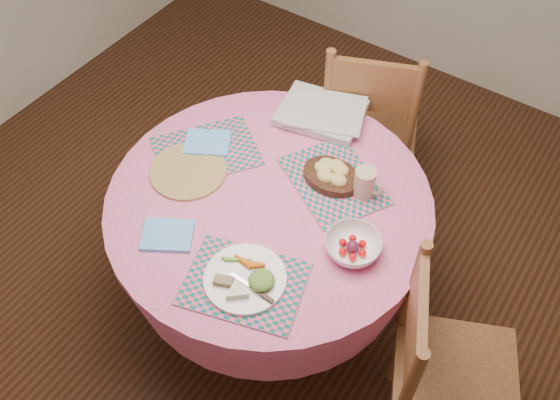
{
  "coord_description": "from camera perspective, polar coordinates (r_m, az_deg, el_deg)",
  "views": [
    {
      "loc": [
        0.87,
        -1.21,
        2.56
      ],
      "look_at": [
        0.05,
        0.0,
        0.78
      ],
      "focal_mm": 40.0,
      "sensor_mm": 36.0,
      "label": 1
    }
  ],
  "objects": [
    {
      "name": "placemat_front",
      "position": [
        2.13,
        -3.28,
        -7.63
      ],
      "size": [
        0.47,
        0.4,
        0.01
      ],
      "primitive_type": "cube",
      "rotation": [
        0.0,
        0.0,
        0.29
      ],
      "color": "#116164",
      "rests_on": "dining_table"
    },
    {
      "name": "napkin_far",
      "position": [
        2.54,
        -6.65,
        5.23
      ],
      "size": [
        0.23,
        0.21,
        0.01
      ],
      "primitive_type": "cube",
      "rotation": [
        0.0,
        0.0,
        0.52
      ],
      "color": "#62B3FD",
      "rests_on": "placemat_left"
    },
    {
      "name": "latte_mug",
      "position": [
        2.33,
        7.79,
        1.54
      ],
      "size": [
        0.12,
        0.08,
        0.12
      ],
      "color": "tan",
      "rests_on": "placemat_back"
    },
    {
      "name": "newspaper_stack",
      "position": [
        2.64,
        3.85,
        8.0
      ],
      "size": [
        0.41,
        0.35,
        0.04
      ],
      "rotation": [
        0.0,
        0.0,
        0.2
      ],
      "color": "silver",
      "rests_on": "dining_table"
    },
    {
      "name": "placemat_left",
      "position": [
        2.52,
        -6.75,
        4.47
      ],
      "size": [
        0.48,
        0.5,
        0.01
      ],
      "primitive_type": "cube",
      "rotation": [
        0.0,
        0.0,
        0.95
      ],
      "color": "#116164",
      "rests_on": "dining_table"
    },
    {
      "name": "chair_back",
      "position": [
        3.01,
        8.1,
        7.3
      ],
      "size": [
        0.59,
        0.58,
        0.99
      ],
      "rotation": [
        0.0,
        0.0,
        3.53
      ],
      "color": "brown",
      "rests_on": "ground"
    },
    {
      "name": "dinner_plate",
      "position": [
        2.11,
        -3.17,
        -7.25
      ],
      "size": [
        0.28,
        0.28,
        0.05
      ],
      "rotation": [
        0.0,
        0.0,
        0.39
      ],
      "color": "white",
      "rests_on": "placemat_front"
    },
    {
      "name": "fruit_bowl",
      "position": [
        2.19,
        6.67,
        -4.23
      ],
      "size": [
        0.25,
        0.25,
        0.06
      ],
      "rotation": [
        0.0,
        0.0,
        -0.29
      ],
      "color": "white",
      "rests_on": "dining_table"
    },
    {
      "name": "wicker_trivet",
      "position": [
        2.45,
        -8.39,
        2.63
      ],
      "size": [
        0.3,
        0.3,
        0.01
      ],
      "primitive_type": "cylinder",
      "color": "olive",
      "rests_on": "dining_table"
    },
    {
      "name": "placemat_back",
      "position": [
        2.41,
        4.92,
        1.76
      ],
      "size": [
        0.5,
        0.46,
        0.01
      ],
      "primitive_type": "cube",
      "rotation": [
        0.0,
        0.0,
        -0.53
      ],
      "color": "#116164",
      "rests_on": "dining_table"
    },
    {
      "name": "napkin_near",
      "position": [
        2.27,
        -10.25,
        -3.17
      ],
      "size": [
        0.23,
        0.21,
        0.01
      ],
      "primitive_type": "cube",
      "rotation": [
        0.0,
        0.0,
        0.55
      ],
      "color": "#62B3FD",
      "rests_on": "dining_table"
    },
    {
      "name": "ground",
      "position": [
        2.96,
        -0.81,
        -9.22
      ],
      "size": [
        4.0,
        4.0,
        0.0
      ],
      "primitive_type": "plane",
      "color": "#331C0F",
      "rests_on": "ground"
    },
    {
      "name": "chair_right",
      "position": [
        2.31,
        14.55,
        -14.87
      ],
      "size": [
        0.58,
        0.59,
        0.98
      ],
      "rotation": [
        0.0,
        0.0,
        1.99
      ],
      "color": "brown",
      "rests_on": "ground"
    },
    {
      "name": "bread_bowl",
      "position": [
        2.38,
        4.76,
        2.44
      ],
      "size": [
        0.23,
        0.23,
        0.08
      ],
      "color": "black",
      "rests_on": "placemat_back"
    },
    {
      "name": "dining_table",
      "position": [
        2.5,
        -0.95,
        -2.78
      ],
      "size": [
        1.24,
        1.24,
        0.75
      ],
      "color": "pink",
      "rests_on": "ground"
    }
  ]
}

